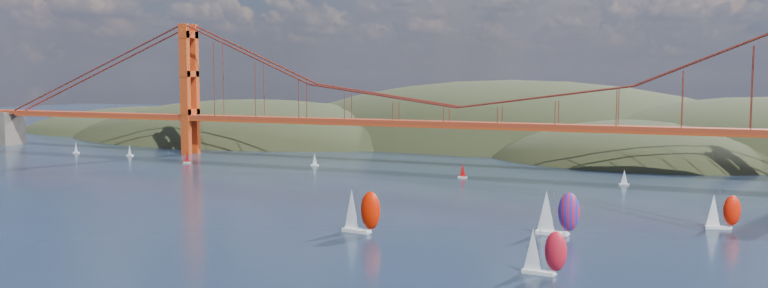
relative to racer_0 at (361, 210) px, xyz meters
The scene contains 12 objects.
headlands 218.31m from the racer_0, 82.27° to the left, with size 725.00×225.00×96.00m.
bridge 121.75m from the racer_0, 98.44° to the left, with size 552.00×12.00×55.00m.
racer_0 is the anchor object (origin of this frame).
racer_1 46.20m from the racer_0, 22.95° to the right, with size 7.62×3.20×8.69m.
racer_3 79.00m from the racer_0, 26.52° to the left, with size 7.56×4.28×8.47m.
racer_rwb 41.34m from the racer_0, 20.51° to the left, with size 9.05×3.67×10.42m.
distant_boat_0 208.28m from the racer_0, 151.42° to the left, with size 3.00×2.00×4.70m.
distant_boat_1 183.25m from the racer_0, 146.94° to the left, with size 3.00×2.00×4.70m.
distant_boat_2 145.58m from the racer_0, 142.42° to the left, with size 3.00×2.00×4.70m.
distant_boat_3 120.55m from the racer_0, 123.39° to the left, with size 3.00×2.00×4.70m.
distant_boat_8 105.14m from the racer_0, 65.11° to the left, with size 3.00×2.00×4.70m.
distant_boat_9 91.09m from the racer_0, 93.74° to the left, with size 3.00×2.00×4.70m.
Camera 1 is at (82.73, -79.27, 33.50)m, focal length 35.00 mm.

